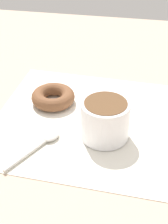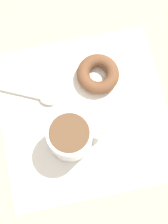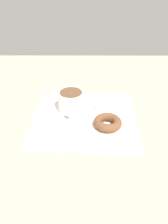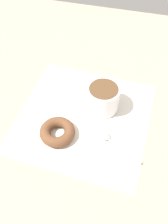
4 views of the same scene
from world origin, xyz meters
The scene contains 5 objects.
ground_plane centered at (0.00, 0.00, -1.00)cm, with size 120.00×120.00×2.00cm, color tan.
napkin centered at (0.07, 2.26, 0.15)cm, with size 35.42×35.42×0.30cm, color white.
coffee_cup centered at (4.83, -1.74, 4.20)cm, with size 9.09×12.04×7.51cm.
donut centered at (-7.57, 7.42, 1.70)cm, with size 9.26×9.26×2.81cm, color brown.
spoon centered at (-5.83, -6.20, 0.70)cm, with size 7.75×12.71×0.90cm.
Camera 1 is at (11.04, -57.27, 45.02)cm, focal length 60.00 mm.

